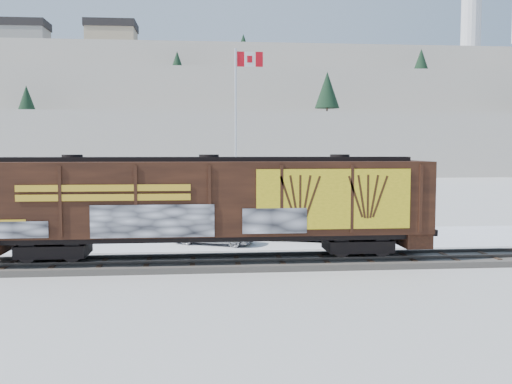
{
  "coord_description": "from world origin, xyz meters",
  "views": [
    {
      "loc": [
        -3.53,
        -25.84,
        5.36
      ],
      "look_at": [
        -0.82,
        3.0,
        3.14
      ],
      "focal_mm": 40.0,
      "sensor_mm": 36.0,
      "label": 1
    }
  ],
  "objects": [
    {
      "name": "parking_strip",
      "position": [
        0.0,
        7.5,
        0.01
      ],
      "size": [
        40.0,
        8.0,
        0.03
      ],
      "primitive_type": "cube",
      "color": "white",
      "rests_on": "ground"
    },
    {
      "name": "ground",
      "position": [
        0.0,
        0.0,
        0.0
      ],
      "size": [
        500.0,
        500.0,
        0.0
      ],
      "primitive_type": "plane",
      "color": "white",
      "rests_on": "ground"
    },
    {
      "name": "car_dark",
      "position": [
        2.16,
        6.76,
        0.79
      ],
      "size": [
        5.62,
        3.61,
        1.51
      ],
      "primitive_type": "imported",
      "rotation": [
        0.0,
        0.0,
        1.26
      ],
      "color": "#21242A",
      "rests_on": "parking_strip"
    },
    {
      "name": "hopper_railcar",
      "position": [
        -3.23,
        -0.01,
        2.97
      ],
      "size": [
        20.07,
        3.06,
        4.55
      ],
      "color": "black",
      "rests_on": "rail_track"
    },
    {
      "name": "hillside",
      "position": [
        -0.05,
        139.79,
        14.37
      ],
      "size": [
        360.0,
        110.0,
        93.0
      ],
      "color": "white",
      "rests_on": "ground"
    },
    {
      "name": "car_silver",
      "position": [
        -2.95,
        5.81,
        0.84
      ],
      "size": [
        5.1,
        3.57,
        1.61
      ],
      "primitive_type": "imported",
      "rotation": [
        0.0,
        0.0,
        1.18
      ],
      "color": "#B8BAC0",
      "rests_on": "parking_strip"
    },
    {
      "name": "flagpole",
      "position": [
        -1.16,
        12.87,
        4.49
      ],
      "size": [
        2.3,
        0.9,
        12.05
      ],
      "color": "silver",
      "rests_on": "ground"
    },
    {
      "name": "rail_track",
      "position": [
        0.0,
        0.0,
        0.15
      ],
      "size": [
        50.0,
        3.4,
        0.43
      ],
      "color": "#59544C",
      "rests_on": "ground"
    },
    {
      "name": "car_white",
      "position": [
        -3.69,
        8.11,
        0.75
      ],
      "size": [
        4.64,
        2.89,
        1.44
      ],
      "primitive_type": "imported",
      "rotation": [
        0.0,
        0.0,
        1.91
      ],
      "color": "white",
      "rests_on": "parking_strip"
    }
  ]
}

